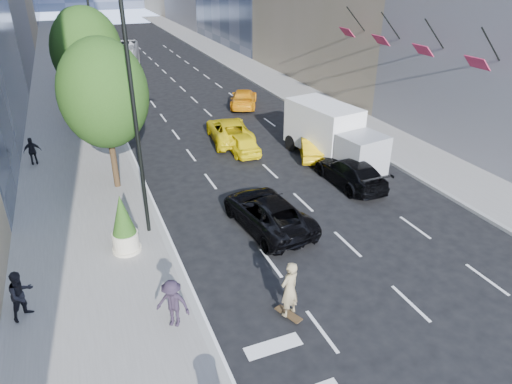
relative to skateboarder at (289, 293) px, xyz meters
name	(u,v)px	position (x,y,z in m)	size (l,w,h in m)	color
ground	(327,249)	(3.20, 3.00, -1.01)	(160.00, 160.00, 0.00)	black
sidewalk_left	(67,94)	(-5.80, 33.00, -0.94)	(6.00, 120.00, 0.15)	slate
sidewalk_right	(264,75)	(13.20, 33.00, -0.94)	(4.00, 120.00, 0.15)	slate
lamp_near	(138,101)	(-3.12, 7.00, 4.80)	(2.13, 0.22, 10.00)	black
lamp_far	(96,36)	(-3.12, 25.00, 4.80)	(2.13, 0.22, 10.00)	black
tree_near	(104,94)	(-4.00, 12.00, 3.96)	(4.20, 4.20, 7.46)	#322313
tree_mid	(87,52)	(-4.00, 22.00, 4.30)	(4.50, 4.50, 7.99)	#322313
tree_far	(78,36)	(-4.00, 35.00, 3.61)	(3.90, 3.90, 6.92)	#322313
traffic_signal	(82,29)	(-3.20, 43.00, 3.22)	(2.48, 0.53, 5.20)	black
facade_flags	(403,41)	(13.84, 13.00, 5.17)	(1.85, 13.30, 2.05)	black
skateboarder	(289,293)	(0.00, 0.00, 0.00)	(0.74, 0.48, 2.03)	#877854
black_sedan_lincoln	(268,212)	(1.67, 5.57, -0.28)	(2.43, 5.26, 1.46)	black
black_sedan_mercedes	(350,172)	(7.40, 7.90, -0.30)	(2.00, 4.91, 1.43)	black
taxi_a	(241,143)	(3.70, 14.25, -0.37)	(1.51, 3.75, 1.28)	yellow
taxi_b	(312,146)	(7.40, 12.05, -0.37)	(1.36, 3.91, 1.29)	#D2A10B
taxi_c	(229,130)	(3.70, 16.45, -0.28)	(2.43, 5.27, 1.46)	yellow
taxi_d	(244,98)	(7.40, 23.50, -0.32)	(1.95, 4.79, 1.39)	orange
city_bus	(124,63)	(-0.09, 37.19, 0.57)	(2.67, 11.39, 3.17)	silver
box_truck	(332,134)	(8.15, 11.08, 0.61)	(3.43, 6.97, 3.19)	white
pedestrian_a	(21,295)	(-8.00, 3.16, 0.01)	(0.84, 0.66, 1.74)	black
pedestrian_b	(33,151)	(-8.00, 16.69, -0.06)	(0.94, 0.39, 1.60)	black
pedestrian_c	(173,304)	(-3.60, 0.92, -0.01)	(1.10, 0.63, 1.70)	#241C2A
planter_shrub	(124,225)	(-4.40, 5.80, 0.32)	(1.03, 1.03, 2.48)	beige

